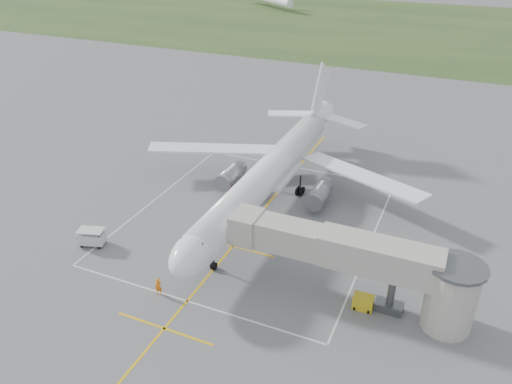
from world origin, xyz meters
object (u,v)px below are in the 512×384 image
at_px(baggage_cart, 92,237).
at_px(jet_bridge, 370,264).
at_px(ramp_worker_wing, 231,193).
at_px(ramp_worker_nose, 158,286).
at_px(gpu_unit, 363,302).
at_px(airliner, 270,172).

bearing_deg(baggage_cart, jet_bridge, -12.24).
bearing_deg(ramp_worker_wing, ramp_worker_nose, 154.37).
relative_size(jet_bridge, baggage_cart, 7.28).
height_order(baggage_cart, ramp_worker_wing, baggage_cart).
bearing_deg(gpu_unit, airliner, 133.90).
height_order(airliner, gpu_unit, airliner).
distance_m(jet_bridge, ramp_worker_wing, 24.79).
relative_size(jet_bridge, ramp_worker_nose, 12.85).
height_order(airliner, ramp_worker_nose, airliner).
xyz_separation_m(airliner, ramp_worker_nose, (-3.05, -20.91, -3.48)).
xyz_separation_m(baggage_cart, ramp_worker_wing, (9.63, 15.64, -0.18)).
height_order(jet_bridge, baggage_cart, jet_bridge).
relative_size(gpu_unit, ramp_worker_wing, 1.17).
bearing_deg(airliner, gpu_unit, -43.59).
distance_m(gpu_unit, baggage_cart, 30.33).
relative_size(baggage_cart, ramp_worker_nose, 1.76).
height_order(jet_bridge, ramp_worker_wing, jet_bridge).
relative_size(airliner, ramp_worker_wing, 28.18).
bearing_deg(ramp_worker_nose, jet_bridge, -3.69).
relative_size(ramp_worker_nose, ramp_worker_wing, 1.10).
relative_size(gpu_unit, ramp_worker_nose, 1.06).
bearing_deg(ramp_worker_wing, jet_bridge, -153.49).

